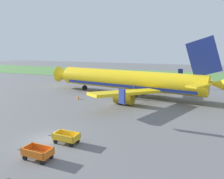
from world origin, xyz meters
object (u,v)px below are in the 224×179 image
Objects in this scene: baggage_cart_nearest at (38,153)px; traffic_cone_near_plane at (78,97)px; baggage_cart_second_in_row at (66,137)px; airplane at (132,81)px.

baggage_cart_nearest reaches higher than traffic_cone_near_plane.
baggage_cart_nearest and baggage_cart_second_in_row have the same top height.
baggage_cart_nearest is at bearing -97.98° from baggage_cart_second_in_row.
baggage_cart_nearest is 22.43m from traffic_cone_near_plane.
baggage_cart_second_in_row is 5.21× the size of traffic_cone_near_plane.
airplane is 27.25m from baggage_cart_nearest.
traffic_cone_near_plane is at bearing 110.59° from baggage_cart_nearest.
baggage_cart_second_in_row is at bearing -90.36° from airplane.
traffic_cone_near_plane is (-8.41, 17.30, -0.26)m from baggage_cart_second_in_row.
baggage_cart_second_in_row is at bearing -64.09° from traffic_cone_near_plane.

